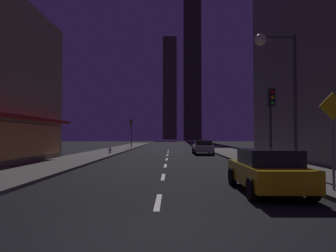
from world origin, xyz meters
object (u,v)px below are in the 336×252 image
Objects in this scene: traffic_light_near_right at (271,111)px; street_lamp_right at (277,69)px; fire_hydrant_far_left at (110,150)px; pedestrian_crossing_sign at (333,132)px; car_parked_near at (267,170)px; car_parked_far at (203,147)px; traffic_light_far_left at (131,127)px.

traffic_light_near_right is 0.64× the size of street_lamp_right.
fire_hydrant_far_left is 23.89m from pedestrian_crossing_sign.
pedestrian_crossing_sign is (0.22, -4.38, -3.05)m from street_lamp_right.
car_parked_near is 6.09m from traffic_light_near_right.
car_parked_far is 17.46m from street_lamp_right.
traffic_light_near_right reaches higher than fire_hydrant_far_left.
traffic_light_near_right is 5.77m from pedestrian_crossing_sign.
car_parked_far is at bearing 90.00° from car_parked_near.
pedestrian_crossing_sign is (0.10, -5.65, -1.18)m from traffic_light_near_right.
pedestrian_crossing_sign is (11.10, -34.14, -1.18)m from traffic_light_far_left.
pedestrian_crossing_sign is at bearing -61.16° from fire_hydrant_far_left.
pedestrian_crossing_sign is (11.50, -20.89, 1.56)m from fire_hydrant_far_left.
pedestrian_crossing_sign reaches higher than fire_hydrant_far_left.
traffic_light_near_right is (1.90, -15.55, 2.45)m from car_parked_far.
traffic_light_near_right is 1.00× the size of traffic_light_far_left.
fire_hydrant_far_left is 20.52m from street_lamp_right.
car_parked_near is at bearing -65.10° from fire_hydrant_far_left.
car_parked_far is at bearing 96.04° from street_lamp_right.
street_lamp_right is (10.88, -29.76, 1.87)m from traffic_light_far_left.
car_parked_far is 9.51m from fire_hydrant_far_left.
traffic_light_far_left is at bearing 125.12° from car_parked_far.
traffic_light_near_right is 1.33× the size of pedestrian_crossing_sign.
traffic_light_near_right is (11.40, -15.23, 2.74)m from fire_hydrant_far_left.
street_lamp_right is at bearing -95.39° from traffic_light_near_right.
fire_hydrant_far_left is at bearing 114.90° from car_parked_near.
fire_hydrant_far_left is at bearing -178.10° from car_parked_far.
street_lamp_right is 2.09× the size of pedestrian_crossing_sign.
traffic_light_far_left is at bearing 108.01° from pedestrian_crossing_sign.
traffic_light_far_left is (-11.00, 28.49, 0.00)m from traffic_light_near_right.
car_parked_far is 6.48× the size of fire_hydrant_far_left.
traffic_light_near_right and traffic_light_far_left have the same top height.
fire_hydrant_far_left is 0.21× the size of pedestrian_crossing_sign.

